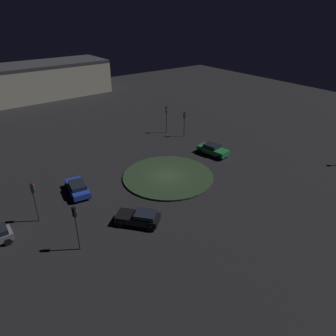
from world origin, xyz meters
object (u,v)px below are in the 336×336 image
(traffic_light_west_near, at_px, (76,220))
(store_building, at_px, (38,81))
(car_green, at_px, (213,150))
(car_black, at_px, (139,217))
(traffic_light_northeast_near, at_px, (166,114))
(traffic_light_northeast, at_px, (184,119))
(traffic_light_west, at_px, (34,195))
(car_blue, at_px, (77,188))

(traffic_light_west_near, relative_size, store_building, 0.14)
(car_green, bearing_deg, store_building, -178.79)
(car_green, bearing_deg, car_black, -76.96)
(car_green, bearing_deg, traffic_light_northeast_near, 169.85)
(traffic_light_northeast_near, relative_size, store_building, 0.14)
(traffic_light_west_near, relative_size, traffic_light_northeast_near, 1.00)
(car_black, relative_size, traffic_light_west_near, 0.99)
(car_black, relative_size, traffic_light_northeast, 1.09)
(car_green, relative_size, traffic_light_northeast, 1.16)
(car_green, bearing_deg, traffic_light_northeast, 160.76)
(car_green, height_order, traffic_light_west, traffic_light_west)
(car_green, height_order, car_blue, car_green)
(traffic_light_northeast_near, distance_m, store_building, 36.84)
(car_blue, distance_m, traffic_light_northeast, 21.53)
(car_green, distance_m, traffic_light_northeast_near, 11.09)
(car_green, height_order, traffic_light_west_near, traffic_light_west_near)
(traffic_light_west, relative_size, traffic_light_west_near, 0.95)
(car_blue, bearing_deg, store_building, -3.79)
(car_black, bearing_deg, traffic_light_west, 9.99)
(traffic_light_west, relative_size, traffic_light_northeast_near, 0.95)
(traffic_light_northeast, relative_size, traffic_light_west_near, 0.91)
(traffic_light_west, bearing_deg, traffic_light_west_near, -73.84)
(car_blue, height_order, car_black, car_black)
(traffic_light_west, height_order, store_building, store_building)
(traffic_light_west_near, distance_m, traffic_light_northeast_near, 28.99)
(car_black, height_order, traffic_light_northeast, traffic_light_northeast)
(car_green, height_order, traffic_light_northeast_near, traffic_light_northeast_near)
(car_green, bearing_deg, traffic_light_west, -98.15)
(car_green, bearing_deg, traffic_light_west_near, -82.88)
(traffic_light_northeast, bearing_deg, store_building, -116.81)
(car_green, height_order, traffic_light_northeast, traffic_light_northeast)
(car_blue, distance_m, traffic_light_west, 6.08)
(traffic_light_northeast, bearing_deg, traffic_light_northeast_near, -109.83)
(car_blue, distance_m, store_building, 45.99)
(traffic_light_west, xyz_separation_m, store_building, (14.88, 47.37, 0.73))
(car_black, distance_m, traffic_light_west_near, 6.47)
(car_green, relative_size, car_black, 1.07)
(car_green, distance_m, traffic_light_west, 24.45)
(traffic_light_west_near, height_order, traffic_light_northeast_near, traffic_light_west_near)
(store_building, bearing_deg, traffic_light_west_near, 74.94)
(car_blue, bearing_deg, car_green, -86.24)
(traffic_light_northeast_near, bearing_deg, store_building, -129.19)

